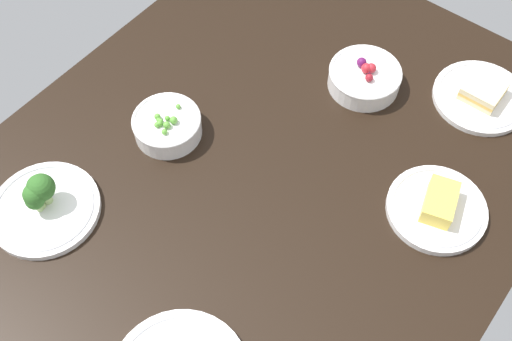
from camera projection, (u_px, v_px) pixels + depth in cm
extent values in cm
cube|color=black|center=(256.00, 181.00, 121.36)|extent=(128.33, 98.44, 4.00)
cylinder|color=white|center=(45.00, 209.00, 114.92)|extent=(20.46, 20.46, 1.35)
torus|color=#B7B7BC|center=(44.00, 207.00, 114.35)|extent=(18.51, 18.51, 0.50)
cylinder|color=#9EBC72|center=(39.00, 207.00, 113.24)|extent=(1.26, 1.26, 2.11)
sphere|color=#2D6023|center=(35.00, 200.00, 111.22)|extent=(3.59, 3.59, 3.59)
cylinder|color=#9EBC72|center=(46.00, 197.00, 113.93)|extent=(1.82, 1.82, 2.84)
sphere|color=#2D6023|center=(41.00, 187.00, 111.11)|extent=(5.19, 5.19, 5.19)
cylinder|color=#9EBC72|center=(40.00, 203.00, 113.36)|extent=(1.54, 1.54, 2.66)
sphere|color=#2D6023|center=(35.00, 194.00, 110.85)|extent=(4.40, 4.40, 4.40)
cylinder|color=white|center=(436.00, 209.00, 114.83)|extent=(18.69, 18.69, 1.51)
torus|color=#B7B7BC|center=(437.00, 207.00, 114.19)|extent=(16.94, 16.94, 0.50)
cube|color=#F2D14C|center=(440.00, 202.00, 112.62)|extent=(9.94, 7.70, 3.76)
cylinder|color=white|center=(168.00, 126.00, 123.53)|extent=(13.60, 13.60, 4.32)
torus|color=white|center=(166.00, 120.00, 121.72)|extent=(13.85, 13.85, 0.80)
sphere|color=#599E38|center=(178.00, 106.00, 122.88)|extent=(1.02, 1.02, 1.02)
sphere|color=#599E38|center=(161.00, 121.00, 120.87)|extent=(1.04, 1.04, 1.04)
sphere|color=#599E38|center=(167.00, 125.00, 120.09)|extent=(1.46, 1.46, 1.46)
sphere|color=#599E38|center=(164.00, 132.00, 119.39)|extent=(1.17, 1.17, 1.17)
sphere|color=#599E38|center=(157.00, 125.00, 120.33)|extent=(1.12, 1.12, 1.12)
sphere|color=#599E38|center=(159.00, 120.00, 121.01)|extent=(1.04, 1.04, 1.04)
sphere|color=#599E38|center=(157.00, 117.00, 121.32)|extent=(1.29, 1.29, 1.29)
sphere|color=#599E38|center=(160.00, 123.00, 120.46)|extent=(1.22, 1.22, 1.22)
sphere|color=#599E38|center=(174.00, 120.00, 120.66)|extent=(1.60, 1.60, 1.60)
sphere|color=#599E38|center=(167.00, 118.00, 121.25)|extent=(1.06, 1.06, 1.06)
cylinder|color=white|center=(364.00, 78.00, 130.46)|extent=(15.19, 15.19, 4.22)
torus|color=white|center=(366.00, 72.00, 128.69)|extent=(15.38, 15.38, 0.80)
sphere|color=#59144C|center=(362.00, 62.00, 128.73)|extent=(2.08, 2.08, 2.08)
sphere|color=maroon|center=(369.00, 78.00, 126.70)|extent=(1.68, 1.68, 1.68)
sphere|color=#B2232D|center=(371.00, 68.00, 127.85)|extent=(2.09, 2.09, 2.09)
sphere|color=#B2232D|center=(366.00, 68.00, 127.79)|extent=(2.15, 2.15, 2.15)
sphere|color=#59144C|center=(369.00, 70.00, 127.97)|extent=(1.46, 1.46, 1.46)
cylinder|color=white|center=(480.00, 97.00, 129.59)|extent=(19.81, 19.81, 1.24)
torus|color=#B7B7BC|center=(481.00, 95.00, 129.07)|extent=(17.94, 17.94, 0.50)
cube|color=beige|center=(482.00, 94.00, 128.57)|extent=(8.13, 7.82, 1.20)
cube|color=#E5B24C|center=(483.00, 90.00, 127.73)|extent=(8.13, 7.82, 0.80)
cube|color=beige|center=(485.00, 87.00, 126.89)|extent=(8.13, 7.82, 1.20)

